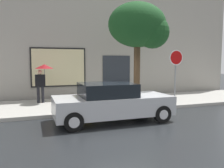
{
  "coord_description": "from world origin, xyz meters",
  "views": [
    {
      "loc": [
        -3.3,
        -8.06,
        2.22
      ],
      "look_at": [
        0.15,
        1.8,
        1.2
      ],
      "focal_mm": 36.5,
      "sensor_mm": 36.0,
      "label": 1
    }
  ],
  "objects_px": {
    "parked_car": "(112,102)",
    "street_tree": "(140,27)",
    "fire_hydrant": "(88,101)",
    "pedestrian_with_umbrella": "(43,73)",
    "stop_sign": "(176,66)"
  },
  "relations": [
    {
      "from": "parked_car",
      "to": "street_tree",
      "type": "relative_size",
      "value": 0.89
    },
    {
      "from": "parked_car",
      "to": "fire_hydrant",
      "type": "height_order",
      "value": "parked_car"
    },
    {
      "from": "parked_car",
      "to": "street_tree",
      "type": "bearing_deg",
      "value": 42.34
    },
    {
      "from": "pedestrian_with_umbrella",
      "to": "street_tree",
      "type": "relative_size",
      "value": 0.4
    },
    {
      "from": "stop_sign",
      "to": "street_tree",
      "type": "bearing_deg",
      "value": 172.66
    },
    {
      "from": "fire_hydrant",
      "to": "stop_sign",
      "type": "distance_m",
      "value": 4.72
    },
    {
      "from": "pedestrian_with_umbrella",
      "to": "stop_sign",
      "type": "height_order",
      "value": "stop_sign"
    },
    {
      "from": "fire_hydrant",
      "to": "stop_sign",
      "type": "xyz_separation_m",
      "value": [
        4.47,
        0.02,
        1.51
      ]
    },
    {
      "from": "parked_car",
      "to": "stop_sign",
      "type": "height_order",
      "value": "stop_sign"
    },
    {
      "from": "fire_hydrant",
      "to": "pedestrian_with_umbrella",
      "type": "height_order",
      "value": "pedestrian_with_umbrella"
    },
    {
      "from": "parked_car",
      "to": "pedestrian_with_umbrella",
      "type": "xyz_separation_m",
      "value": [
        -2.27,
        4.01,
        0.96
      ]
    },
    {
      "from": "parked_car",
      "to": "fire_hydrant",
      "type": "xyz_separation_m",
      "value": [
        -0.5,
        1.67,
        -0.18
      ]
    },
    {
      "from": "fire_hydrant",
      "to": "parked_car",
      "type": "bearing_deg",
      "value": -73.31
    },
    {
      "from": "pedestrian_with_umbrella",
      "to": "stop_sign",
      "type": "bearing_deg",
      "value": -20.41
    },
    {
      "from": "street_tree",
      "to": "stop_sign",
      "type": "height_order",
      "value": "street_tree"
    }
  ]
}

